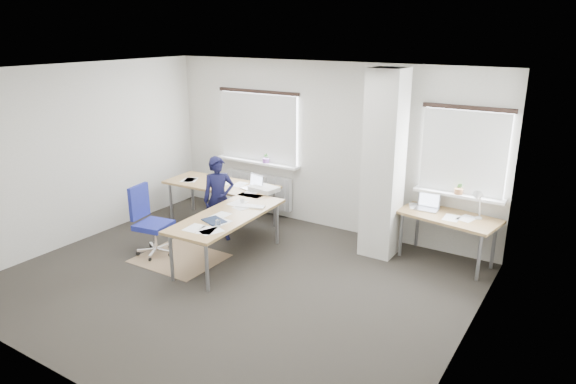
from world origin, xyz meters
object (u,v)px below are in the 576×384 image
Objects in this scene: desk_side at (448,218)px; person at (219,199)px; task_chair at (152,235)px; desk_main at (227,200)px.

desk_side is 1.09× the size of person.
desk_side is 4.40m from task_chair.
desk_main is 1.89× the size of person.
desk_side is (3.20, 1.08, -0.01)m from desk_main.
task_chair is at bearing -125.44° from desk_main.
desk_main is 1.26m from task_chair.
task_chair is (-0.64, -1.02, -0.39)m from desk_main.
person is at bearing -151.75° from desk_side.
desk_main is at bearing 48.49° from task_chair.
task_chair is (-3.85, -2.10, -0.39)m from desk_side.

